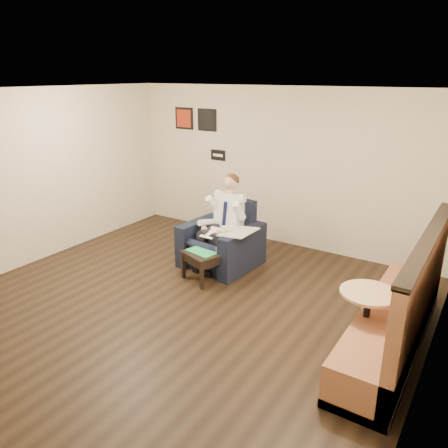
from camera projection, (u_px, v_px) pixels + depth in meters
The scene contains 18 objects.
ground at pixel (177, 309), 5.85m from camera, with size 6.00×6.00×0.00m, color black.
wall_back at pixel (279, 168), 7.78m from camera, with size 6.00×0.02×2.80m, color beige.
wall_left at pixel (25, 179), 6.93m from camera, with size 0.02×6.00×2.80m, color beige.
wall_right at pixel (437, 264), 3.86m from camera, with size 0.02×6.00×2.80m, color beige.
ceiling at pixel (168, 91), 4.93m from camera, with size 6.00×6.00×0.02m, color white.
seating_sign at pixel (218, 155), 8.40m from camera, with size 0.32×0.02×0.20m, color black.
art_print_left at pixel (184, 118), 8.59m from camera, with size 0.42×0.03×0.42m, color #A62A14.
art_print_right at pixel (207, 120), 8.31m from camera, with size 0.42×0.03×0.42m, color black.
armchair at pixel (221, 235), 7.05m from camera, with size 1.07×1.07×1.03m, color black.
seated_man at pixel (216, 226), 6.88m from camera, with size 0.67×1.01×1.42m, color silver, non-canonical shape.
lap_papers at pixel (211, 233), 6.82m from camera, with size 0.24×0.34×0.01m, color white.
newspaper at pixel (239, 232), 6.65m from camera, with size 0.45×0.56×0.01m, color silver.
side_table at pixel (205, 265), 6.65m from camera, with size 0.55×0.55×0.45m, color black.
green_folder at pixel (203, 251), 6.58m from camera, with size 0.45×0.32×0.01m, color #29CE6C.
coffee_mug at pixel (219, 250), 6.50m from camera, with size 0.08×0.08×0.09m, color white.
smartphone at pixel (215, 250), 6.63m from camera, with size 0.14×0.07×0.01m, color black.
banquette at pixel (395, 292), 4.83m from camera, with size 0.65×2.74×1.40m, color brown.
cafe_table at pixel (365, 323), 4.82m from camera, with size 0.62×0.62×0.77m, color tan.
Camera 1 is at (3.33, -3.99, 3.00)m, focal length 35.00 mm.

